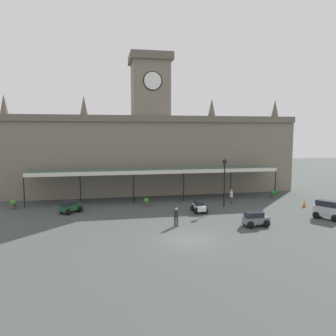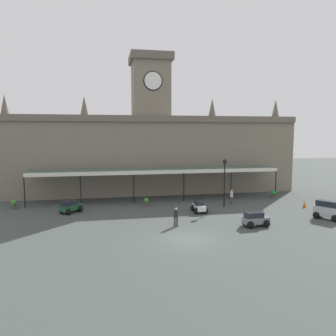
% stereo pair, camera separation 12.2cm
% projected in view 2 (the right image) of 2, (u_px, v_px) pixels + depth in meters
% --- Properties ---
extents(ground_plane, '(140.00, 140.00, 0.00)m').
position_uv_depth(ground_plane, '(188.00, 239.00, 24.93)').
color(ground_plane, '#3E4542').
extents(station_building, '(38.81, 7.14, 18.42)m').
position_uv_depth(station_building, '(151.00, 150.00, 44.62)').
color(station_building, slate).
rests_on(station_building, ground).
extents(entrance_canopy, '(29.93, 3.26, 3.85)m').
position_uv_depth(entrance_canopy, '(157.00, 170.00, 39.20)').
color(entrance_canopy, '#38564C').
rests_on(entrance_canopy, ground).
extents(car_green_estate, '(2.36, 2.38, 1.27)m').
position_uv_depth(car_green_estate, '(71.00, 207.00, 33.15)').
color(car_green_estate, '#1E512D').
rests_on(car_green_estate, ground).
extents(car_grey_estate, '(2.31, 1.65, 1.27)m').
position_uv_depth(car_grey_estate, '(255.00, 220.00, 28.32)').
color(car_grey_estate, slate).
rests_on(car_grey_estate, ground).
extents(car_white_sedan, '(1.53, 2.06, 1.19)m').
position_uv_depth(car_white_sedan, '(199.00, 207.00, 33.41)').
color(car_white_sedan, silver).
rests_on(car_white_sedan, ground).
extents(car_silver_van, '(2.35, 2.58, 1.77)m').
position_uv_depth(car_silver_van, '(328.00, 211.00, 30.68)').
color(car_silver_van, '#B2B5BA').
rests_on(car_silver_van, ground).
extents(pedestrian_crossing_forecourt, '(0.37, 0.34, 1.67)m').
position_uv_depth(pedestrian_crossing_forecourt, '(176.00, 216.00, 28.27)').
color(pedestrian_crossing_forecourt, '#3F384C').
rests_on(pedestrian_crossing_forecourt, ground).
extents(pedestrian_beside_cars, '(0.34, 0.37, 1.67)m').
position_uv_depth(pedestrian_beside_cars, '(231.00, 196.00, 37.11)').
color(pedestrian_beside_cars, '#3F384C').
rests_on(pedestrian_beside_cars, ground).
extents(victorian_lamppost, '(0.30, 0.30, 5.33)m').
position_uv_depth(victorian_lamppost, '(225.00, 178.00, 35.37)').
color(victorian_lamppost, black).
rests_on(victorian_lamppost, ground).
extents(traffic_cone, '(0.40, 0.40, 0.74)m').
position_uv_depth(traffic_cone, '(305.00, 204.00, 35.62)').
color(traffic_cone, orange).
rests_on(traffic_cone, ground).
extents(planter_near_kerb, '(0.60, 0.60, 0.96)m').
position_uv_depth(planter_near_kerb, '(146.00, 202.00, 35.99)').
color(planter_near_kerb, '#47423D').
rests_on(planter_near_kerb, ground).
extents(planter_forecourt_centre, '(0.60, 0.60, 0.96)m').
position_uv_depth(planter_forecourt_centre, '(273.00, 194.00, 40.67)').
color(planter_forecourt_centre, '#47423D').
rests_on(planter_forecourt_centre, ground).
extents(planter_by_canopy, '(0.60, 0.60, 0.96)m').
position_uv_depth(planter_by_canopy, '(13.00, 204.00, 34.94)').
color(planter_by_canopy, '#47423D').
rests_on(planter_by_canopy, ground).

